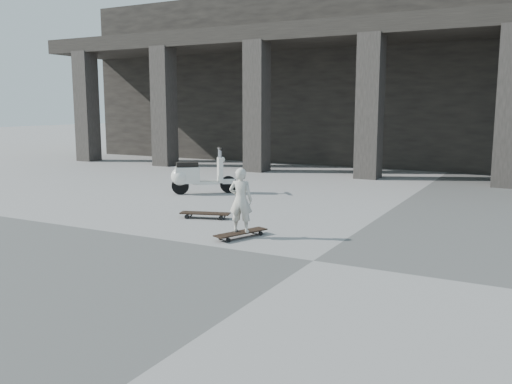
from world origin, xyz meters
The scene contains 6 objects.
ground centered at (0.00, 0.00, 0.00)m, with size 90.00×90.00×0.00m, color #50504D.
colonnade centered at (0.00, 13.77, 3.03)m, with size 28.00×8.82×6.00m.
longboard centered at (-1.48, 0.65, 0.07)m, with size 0.53×0.94×0.09m.
skateboard_spare centered at (-2.77, 1.62, 0.08)m, with size 0.94×0.49×0.11m.
child centered at (-1.48, 0.65, 0.59)m, with size 0.37×0.24×1.00m, color beige.
scooter centered at (-4.56, 3.84, 0.43)m, with size 1.27×1.10×1.07m.
Camera 1 is at (2.58, -6.47, 2.02)m, focal length 38.00 mm.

